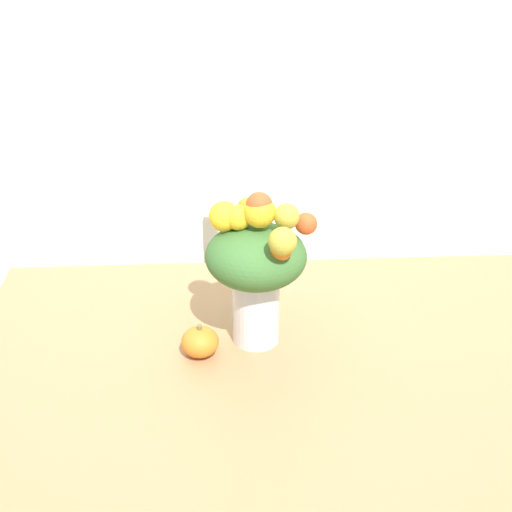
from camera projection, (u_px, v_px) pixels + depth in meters
name	position (u px, v px, depth m)	size (l,w,h in m)	color
wall_back	(251.00, 30.00, 2.71)	(8.00, 0.06, 2.70)	silver
dining_table	(280.00, 388.00, 1.81)	(1.58, 1.08, 0.78)	#9E754C
flower_vase	(257.00, 265.00, 1.76)	(0.28, 0.30, 0.41)	silver
pumpkin	(200.00, 342.00, 1.78)	(0.09, 0.09, 0.09)	orange
dining_chair_near_window	(267.00, 284.00, 2.74)	(0.47, 0.47, 0.89)	silver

